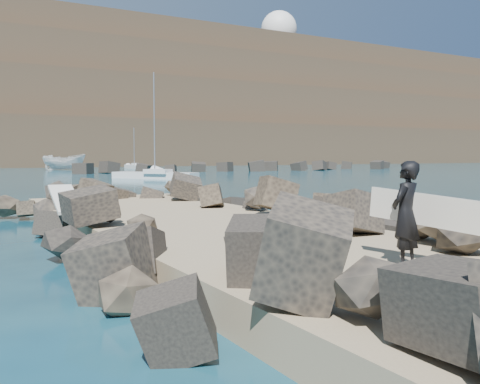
# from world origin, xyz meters

# --- Properties ---
(ground) EXTENTS (800.00, 800.00, 0.00)m
(ground) POSITION_xyz_m (0.00, 0.00, 0.00)
(ground) COLOR #0F384C
(ground) RESTS_ON ground
(jetty) EXTENTS (6.00, 26.00, 0.60)m
(jetty) POSITION_xyz_m (0.00, -2.00, 0.30)
(jetty) COLOR #8C7759
(jetty) RESTS_ON ground
(riprap_left) EXTENTS (2.60, 22.00, 1.00)m
(riprap_left) POSITION_xyz_m (-2.90, -1.50, 0.50)
(riprap_left) COLOR black
(riprap_left) RESTS_ON ground
(riprap_right) EXTENTS (2.60, 22.00, 1.00)m
(riprap_right) POSITION_xyz_m (2.90, -1.50, 0.50)
(riprap_right) COLOR black
(riprap_right) RESTS_ON ground
(breakwater_secondary) EXTENTS (52.00, 4.00, 1.20)m
(breakwater_secondary) POSITION_xyz_m (35.00, 55.00, 0.60)
(breakwater_secondary) COLOR black
(breakwater_secondary) RESTS_ON ground
(surfboard_resting) EXTENTS (0.88, 2.72, 0.09)m
(surfboard_resting) POSITION_xyz_m (-3.12, 3.33, 1.04)
(surfboard_resting) COLOR white
(surfboard_resting) RESTS_ON riprap_left
(boat_imported) EXTENTS (6.80, 3.73, 2.48)m
(boat_imported) POSITION_xyz_m (11.17, 74.22, 1.24)
(boat_imported) COLOR silver
(boat_imported) RESTS_ON ground
(surfer_with_board) EXTENTS (1.06, 2.05, 1.68)m
(surfer_with_board) POSITION_xyz_m (0.28, -5.91, 1.45)
(surfer_with_board) COLOR black
(surfer_with_board) RESTS_ON jetty
(radome) EXTENTS (12.06, 12.06, 19.10)m
(radome) POSITION_xyz_m (96.68, 142.31, 43.10)
(radome) COLOR white
(radome) RESTS_ON headland
(sailboat_c) EXTENTS (6.91, 8.34, 10.58)m
(sailboat_c) POSITION_xyz_m (12.57, 38.13, 0.35)
(sailboat_c) COLOR silver
(sailboat_c) RESTS_ON ground
(sailboat_d) EXTENTS (1.76, 5.88, 7.12)m
(sailboat_d) POSITION_xyz_m (23.07, 75.96, 0.35)
(sailboat_d) COLOR silver
(sailboat_d) RESTS_ON ground
(headland_buildings) EXTENTS (137.50, 30.50, 5.00)m
(headland_buildings) POSITION_xyz_m (16.81, 152.19, 33.97)
(headland_buildings) COLOR white
(headland_buildings) RESTS_ON headland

